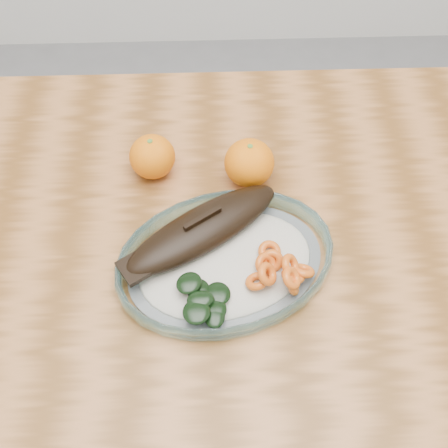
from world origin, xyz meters
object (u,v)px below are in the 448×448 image
object	(u,v)px
dining_table	(213,288)
plated_meal	(224,258)
orange_left	(152,157)
orange_right	(249,163)

from	to	relation	value
dining_table	plated_meal	world-z (taller)	plated_meal
orange_left	orange_right	xyz separation A→B (m)	(0.15, -0.02, 0.00)
orange_left	orange_right	bearing A→B (deg)	-7.68
dining_table	orange_left	xyz separation A→B (m)	(-0.09, 0.16, 0.13)
orange_left	plated_meal	bearing A→B (deg)	-59.27
dining_table	orange_right	size ratio (longest dim) A/B	15.55
plated_meal	dining_table	bearing A→B (deg)	120.47
dining_table	plated_meal	xyz separation A→B (m)	(0.02, -0.02, 0.12)
dining_table	orange_left	distance (m)	0.23
orange_left	orange_right	size ratio (longest dim) A/B	0.93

